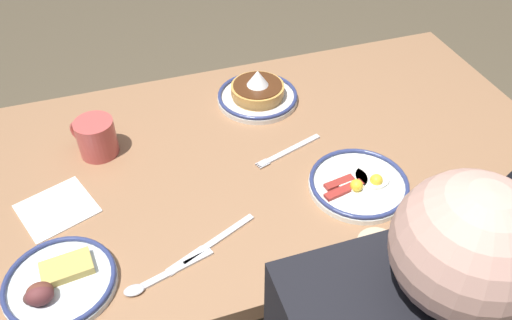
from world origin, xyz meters
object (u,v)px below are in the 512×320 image
Objects in this scene: plate_center_pancakes at (359,184)px; tea_spoon at (157,279)px; paper_napkin at (57,209)px; plate_near_main at (258,93)px; fork_near at (288,151)px; plate_far_companion at (58,283)px; coffee_mug at (96,137)px; butter_knife at (212,243)px.

plate_center_pancakes is 1.23× the size of tea_spoon.
plate_center_pancakes reaches higher than paper_napkin.
plate_near_main reaches higher than plate_center_pancakes.
plate_center_pancakes is at bearing 122.77° from fork_near.
paper_napkin is 0.56m from fork_near.
plate_far_companion is (0.67, 0.06, 0.00)m from plate_center_pancakes.
fork_near is (-0.45, 0.15, -0.05)m from coffee_mug.
fork_near is (-0.56, -0.02, 0.00)m from paper_napkin.
tea_spoon is (0.12, 0.05, 0.00)m from butter_knife.
plate_near_main reaches higher than coffee_mug.
butter_knife is at bearing -157.22° from tea_spoon.
plate_center_pancakes is at bearing 150.23° from coffee_mug.
plate_near_main is at bearing -140.30° from plate_far_companion.
plate_far_companion is at bearing -13.24° from tea_spoon.
paper_napkin is at bearing 56.79° from coffee_mug.
plate_near_main is 0.61m from paper_napkin.
coffee_mug reaches higher than paper_napkin.
plate_far_companion reaches higher than paper_napkin.
plate_far_companion is at bearing 39.70° from plate_near_main.
plate_center_pancakes is 2.10× the size of coffee_mug.
paper_napkin is at bearing -91.32° from plate_far_companion.
plate_center_pancakes is at bearing -167.72° from tea_spoon.
paper_napkin is 0.72× the size of butter_knife.
butter_knife is (-0.30, 0.20, 0.00)m from paper_napkin.
plate_center_pancakes is at bearing 167.31° from paper_napkin.
plate_near_main is 1.03× the size of plate_far_companion.
coffee_mug is 0.73× the size of paper_napkin.
plate_center_pancakes is 1.06× the size of plate_far_companion.
butter_knife is 0.13m from tea_spoon.
plate_near_main is at bearing -169.48° from coffee_mug.
plate_far_companion is (0.56, 0.46, -0.01)m from plate_near_main.
coffee_mug reaches higher than butter_knife.
plate_center_pancakes is 0.50m from tea_spoon.
plate_center_pancakes reaches higher than fork_near.
tea_spoon is at bearing 22.78° from butter_knife.
tea_spoon is (0.38, 0.27, 0.00)m from fork_near.
butter_knife reaches higher than paper_napkin.
tea_spoon reaches higher than paper_napkin.
paper_napkin is at bearing -34.06° from butter_knife.
fork_near and butter_knife have the same top height.
coffee_mug is (-0.11, -0.38, 0.03)m from plate_far_companion.
tea_spoon is at bearing 35.84° from fork_near.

